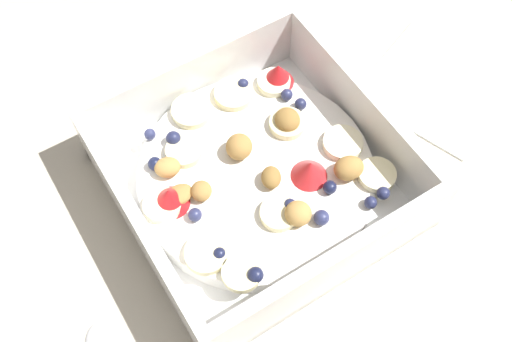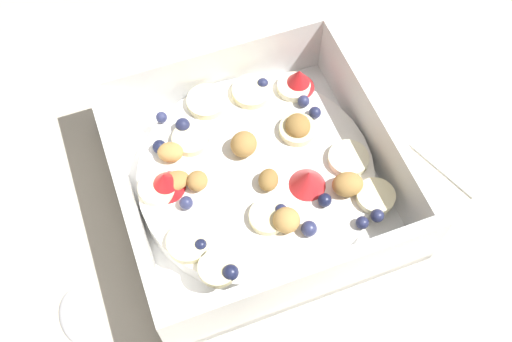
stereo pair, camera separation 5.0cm
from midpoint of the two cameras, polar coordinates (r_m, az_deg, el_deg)
name	(u,v)px [view 2 (the right image)]	position (r m, az deg, el deg)	size (l,w,h in m)	color
ground_plane	(257,176)	(0.53, 2.78, -0.69)	(2.40, 2.40, 0.00)	beige
fruit_bowl	(256,175)	(0.51, 2.82, -0.60)	(0.22, 0.22, 0.07)	white
folded_napkin	(463,117)	(0.60, 21.25, 4.58)	(0.12, 0.12, 0.01)	white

